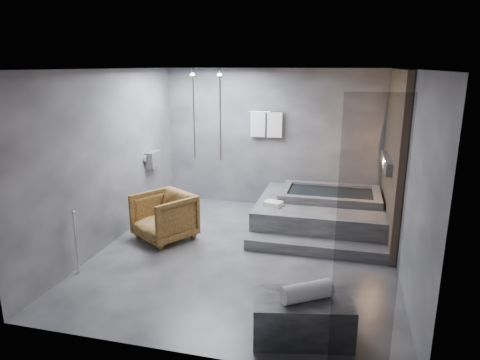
# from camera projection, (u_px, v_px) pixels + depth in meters

# --- Properties ---
(room) EXTENTS (5.00, 5.04, 2.82)m
(room) POSITION_uv_depth(u_px,v_px,m) (275.00, 143.00, 6.39)
(room) COLOR #323235
(room) RESTS_ON ground
(tub_deck) EXTENTS (2.20, 2.00, 0.50)m
(tub_deck) POSITION_uv_depth(u_px,v_px,m) (320.00, 213.00, 7.75)
(tub_deck) COLOR #38383A
(tub_deck) RESTS_ON ground
(tub_step) EXTENTS (2.20, 0.36, 0.18)m
(tub_step) POSITION_uv_depth(u_px,v_px,m) (315.00, 248.00, 6.69)
(tub_step) COLOR #38383A
(tub_step) RESTS_ON ground
(concrete_bench) EXTENTS (1.14, 0.77, 0.47)m
(concrete_bench) POSITION_uv_depth(u_px,v_px,m) (302.00, 318.00, 4.57)
(concrete_bench) COLOR #2F2F31
(concrete_bench) RESTS_ON ground
(driftwood_chair) EXTENTS (1.18, 1.19, 0.79)m
(driftwood_chair) POSITION_uv_depth(u_px,v_px,m) (164.00, 217.00, 7.16)
(driftwood_chair) COLOR #452C11
(driftwood_chair) RESTS_ON ground
(rolled_towel) EXTENTS (0.57, 0.46, 0.20)m
(rolled_towel) POSITION_uv_depth(u_px,v_px,m) (307.00, 292.00, 4.46)
(rolled_towel) COLOR white
(rolled_towel) RESTS_ON concrete_bench
(deck_towel) EXTENTS (0.35, 0.29, 0.08)m
(deck_towel) POSITION_uv_depth(u_px,v_px,m) (273.00, 204.00, 7.38)
(deck_towel) COLOR white
(deck_towel) RESTS_ON tub_deck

